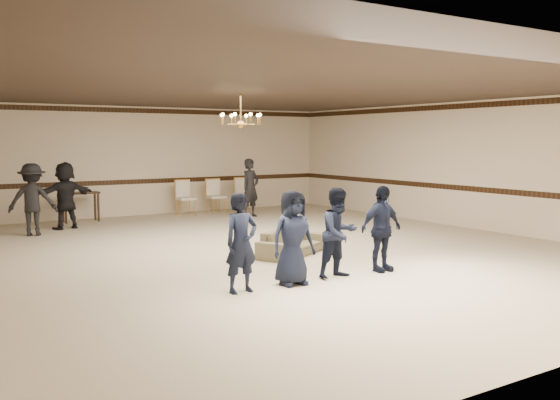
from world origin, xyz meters
The scene contains 16 objects.
room centered at (0.00, 0.00, 1.60)m, with size 12.01×14.01×3.21m.
chair_rail centered at (0.00, 6.99, 1.00)m, with size 12.00×0.02×0.14m, color #321B0F.
crown_molding centered at (0.00, 6.99, 3.08)m, with size 12.00×0.02×0.14m, color #321B0F.
chandelier centered at (0.00, 1.00, 2.88)m, with size 0.94×0.94×0.89m, color #B7873A, non-canonical shape.
boy_a centered at (-2.05, -2.72, 0.73)m, with size 0.53×0.35×1.46m, color black.
boy_b centered at (-1.15, -2.72, 0.73)m, with size 0.71×0.46×1.46m, color black.
boy_c centered at (-0.25, -2.72, 0.73)m, with size 0.71×0.55×1.46m, color black.
boy_d centered at (0.65, -2.72, 0.73)m, with size 0.86×0.36×1.46m, color black.
settee centered at (0.19, -0.68, 0.25)m, with size 1.69×0.66×0.49m, color #72684C.
adult_left centered at (-3.57, 4.57, 0.84)m, with size 1.09×0.63×1.69m, color black.
adult_mid centered at (-2.67, 5.27, 0.84)m, with size 1.56×0.50×1.69m, color black.
adult_right centered at (2.43, 4.87, 0.84)m, with size 0.62×0.40×1.69m, color black.
banquet_chair_left centered at (0.99, 6.20, 0.51)m, with size 0.50×0.50×1.03m, color beige, non-canonical shape.
banquet_chair_mid centered at (1.99, 6.20, 0.51)m, with size 0.50×0.50×1.03m, color beige, non-canonical shape.
banquet_chair_right centered at (2.99, 6.20, 0.51)m, with size 0.50×0.50×1.03m, color beige, non-canonical shape.
console_table centered at (-2.01, 6.40, 0.41)m, with size 0.97×0.41×0.82m, color #311D10.
Camera 1 is at (-6.28, -10.43, 2.23)m, focal length 39.19 mm.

